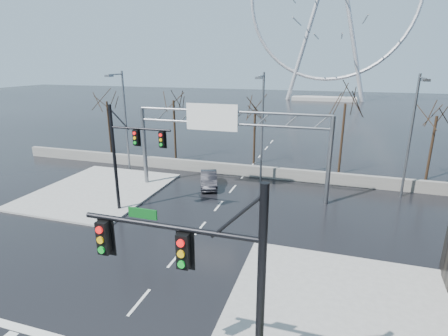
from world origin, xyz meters
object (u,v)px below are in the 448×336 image
at_px(signal_mast_near, 213,283).
at_px(car, 209,179).
at_px(signal_mast_far, 127,150).
at_px(ferris_wheel, 332,2).
at_px(sign_gantry, 225,134).

xyz_separation_m(signal_mast_near, car, (-7.38, 20.01, -4.19)).
xyz_separation_m(signal_mast_far, car, (3.63, 7.01, -4.15)).
xyz_separation_m(ferris_wheel, car, (-7.24, -79.03, -25.45)).
bearing_deg(signal_mast_near, signal_mast_far, 130.26).
height_order(signal_mast_near, sign_gantry, signal_mast_near).
relative_size(signal_mast_far, sign_gantry, 0.49).
bearing_deg(sign_gantry, signal_mast_far, -132.47).
height_order(signal_mast_far, sign_gantry, signal_mast_far).
relative_size(signal_mast_near, car, 1.92).
distance_m(signal_mast_near, signal_mast_far, 17.03).
bearing_deg(car, ferris_wheel, 64.07).
xyz_separation_m(signal_mast_near, signal_mast_far, (-11.01, 13.00, -0.04)).
height_order(signal_mast_near, signal_mast_far, same).
relative_size(signal_mast_near, signal_mast_far, 1.00).
height_order(signal_mast_far, car, signal_mast_far).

